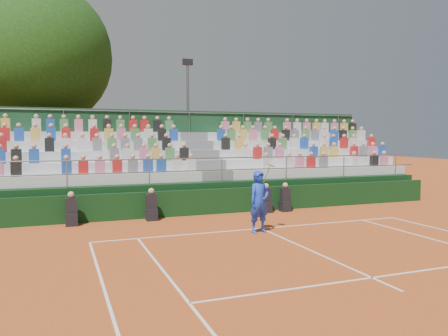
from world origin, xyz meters
name	(u,v)px	position (x,y,z in m)	size (l,w,h in m)	color
ground	(261,229)	(0.00, 0.00, 0.00)	(90.00, 90.00, 0.00)	#BD511F
courtside_wall	(227,201)	(0.00, 3.20, 0.50)	(20.00, 0.15, 1.00)	black
line_officials	(200,205)	(-1.27, 2.75, 0.48)	(8.71, 0.40, 1.19)	black
grandstand	(202,179)	(0.00, 6.44, 1.10)	(20.00, 5.20, 4.40)	black
tennis_player	(259,202)	(-0.32, -0.51, 0.99)	(0.93, 0.59, 2.22)	blue
tree_east	(37,55)	(-7.17, 12.47, 7.39)	(7.75, 7.75, 11.28)	#382614
floodlight_mast	(188,113)	(1.16, 12.68, 4.54)	(0.60, 0.25, 7.75)	gray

